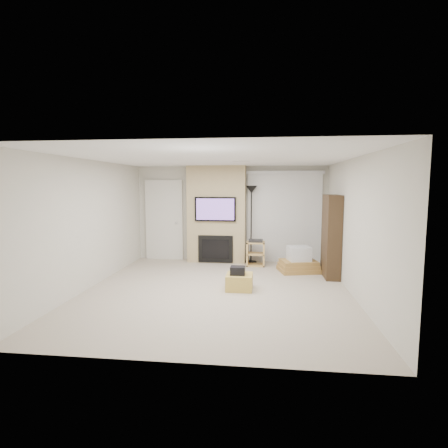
# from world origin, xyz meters

# --- Properties ---
(floor) EXTENTS (5.00, 5.50, 0.00)m
(floor) POSITION_xyz_m (0.00, 0.00, 0.00)
(floor) COLOR #B6A895
(floor) RESTS_ON ground
(ceiling) EXTENTS (5.00, 5.50, 0.00)m
(ceiling) POSITION_xyz_m (0.00, 0.00, 2.50)
(ceiling) COLOR white
(ceiling) RESTS_ON wall_back
(wall_back) EXTENTS (5.00, 0.00, 2.50)m
(wall_back) POSITION_xyz_m (0.00, 2.75, 1.25)
(wall_back) COLOR beige
(wall_back) RESTS_ON ground
(wall_front) EXTENTS (5.00, 0.00, 2.50)m
(wall_front) POSITION_xyz_m (0.00, -2.75, 1.25)
(wall_front) COLOR beige
(wall_front) RESTS_ON ground
(wall_left) EXTENTS (0.00, 5.50, 2.50)m
(wall_left) POSITION_xyz_m (-2.50, 0.00, 1.25)
(wall_left) COLOR beige
(wall_left) RESTS_ON ground
(wall_right) EXTENTS (0.00, 5.50, 2.50)m
(wall_right) POSITION_xyz_m (2.50, 0.00, 1.25)
(wall_right) COLOR beige
(wall_right) RESTS_ON ground
(hvac_vent) EXTENTS (0.35, 0.18, 0.01)m
(hvac_vent) POSITION_xyz_m (0.40, 0.80, 2.50)
(hvac_vent) COLOR silver
(hvac_vent) RESTS_ON ceiling
(ottoman) EXTENTS (0.50, 0.50, 0.30)m
(ottoman) POSITION_xyz_m (0.42, 0.13, 0.15)
(ottoman) COLOR gold
(ottoman) RESTS_ON floor
(black_bag) EXTENTS (0.28, 0.22, 0.16)m
(black_bag) POSITION_xyz_m (0.39, 0.09, 0.38)
(black_bag) COLOR black
(black_bag) RESTS_ON ottoman
(fireplace_wall) EXTENTS (1.50, 0.47, 2.50)m
(fireplace_wall) POSITION_xyz_m (-0.35, 2.54, 1.24)
(fireplace_wall) COLOR tan
(fireplace_wall) RESTS_ON floor
(entry_door) EXTENTS (1.02, 0.11, 2.14)m
(entry_door) POSITION_xyz_m (-1.80, 2.71, 1.05)
(entry_door) COLOR silver
(entry_door) RESTS_ON floor
(vertical_blinds) EXTENTS (1.98, 0.10, 2.37)m
(vertical_blinds) POSITION_xyz_m (1.40, 2.70, 1.27)
(vertical_blinds) COLOR silver
(vertical_blinds) RESTS_ON floor
(floor_lamp) EXTENTS (0.30, 0.30, 1.99)m
(floor_lamp) POSITION_xyz_m (0.56, 2.50, 1.57)
(floor_lamp) COLOR black
(floor_lamp) RESTS_ON floor
(av_stand) EXTENTS (0.45, 0.38, 0.66)m
(av_stand) POSITION_xyz_m (0.68, 2.19, 0.35)
(av_stand) COLOR tan
(av_stand) RESTS_ON floor
(box_stack) EXTENTS (1.01, 0.85, 0.59)m
(box_stack) POSITION_xyz_m (1.69, 1.67, 0.22)
(box_stack) COLOR #A77C3E
(box_stack) RESTS_ON floor
(bookshelf) EXTENTS (0.30, 0.80, 1.80)m
(bookshelf) POSITION_xyz_m (2.34, 1.29, 0.90)
(bookshelf) COLOR #302114
(bookshelf) RESTS_ON floor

